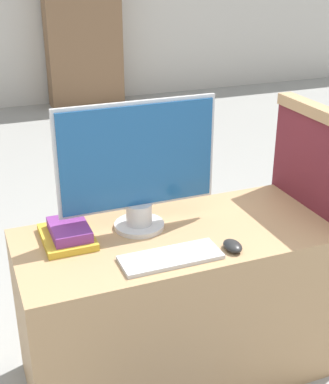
% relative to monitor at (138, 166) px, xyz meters
% --- Properties ---
extents(desk, '(1.30, 0.59, 0.72)m').
position_rel_monitor_xyz_m(desk, '(0.12, -0.11, -0.64)').
color(desk, tan).
rests_on(desk, ground_plane).
extents(carrel_divider, '(0.07, 0.61, 1.18)m').
position_rel_monitor_xyz_m(carrel_divider, '(0.80, -0.10, -0.40)').
color(carrel_divider, maroon).
rests_on(carrel_divider, ground_plane).
extents(monitor, '(0.66, 0.21, 0.54)m').
position_rel_monitor_xyz_m(monitor, '(0.00, 0.00, 0.00)').
color(monitor, silver).
rests_on(monitor, desk).
extents(keyboard, '(0.39, 0.15, 0.02)m').
position_rel_monitor_xyz_m(keyboard, '(0.03, -0.29, -0.27)').
color(keyboard, silver).
rests_on(keyboard, desk).
extents(mouse, '(0.07, 0.10, 0.04)m').
position_rel_monitor_xyz_m(mouse, '(0.28, -0.31, -0.26)').
color(mouse, '#262626').
rests_on(mouse, desk).
extents(book_stack, '(0.20, 0.26, 0.07)m').
position_rel_monitor_xyz_m(book_stack, '(-0.30, -0.00, -0.24)').
color(book_stack, gold).
rests_on(book_stack, desk).
extents(bookshelf_far, '(0.92, 0.32, 1.78)m').
position_rel_monitor_xyz_m(bookshelf_far, '(0.91, 4.75, -0.11)').
color(bookshelf_far, '#846042').
rests_on(bookshelf_far, ground_plane).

